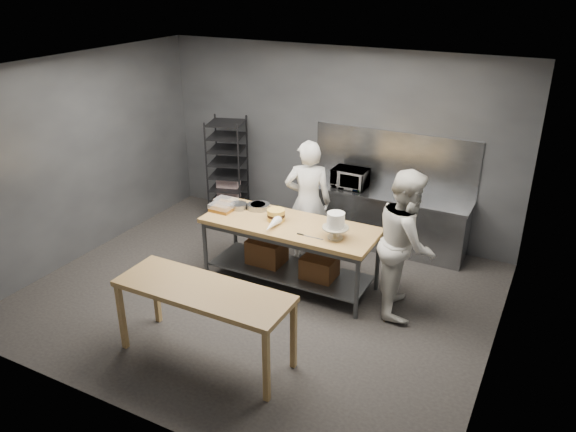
{
  "coord_description": "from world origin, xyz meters",
  "views": [
    {
      "loc": [
        3.36,
        -5.61,
        4.08
      ],
      "look_at": [
        0.22,
        0.43,
        1.05
      ],
      "focal_mm": 35.0,
      "sensor_mm": 36.0,
      "label": 1
    }
  ],
  "objects_px": {
    "near_counter": "(203,295)",
    "microwave": "(350,178)",
    "frosted_cake_stand": "(336,223)",
    "work_table": "(289,246)",
    "speed_rack": "(228,169)",
    "chef_behind": "(308,202)",
    "chef_right": "(406,243)",
    "layer_cake": "(276,215)"
  },
  "relations": [
    {
      "from": "near_counter",
      "to": "microwave",
      "type": "height_order",
      "value": "microwave"
    },
    {
      "from": "frosted_cake_stand",
      "to": "near_counter",
      "type": "bearing_deg",
      "value": -114.45
    },
    {
      "from": "near_counter",
      "to": "frosted_cake_stand",
      "type": "distance_m",
      "value": 1.96
    },
    {
      "from": "near_counter",
      "to": "microwave",
      "type": "xyz_separation_m",
      "value": [
        0.27,
        3.59,
        0.24
      ]
    },
    {
      "from": "microwave",
      "to": "work_table",
      "type": "bearing_deg",
      "value": -96.87
    },
    {
      "from": "speed_rack",
      "to": "chef_behind",
      "type": "distance_m",
      "value": 2.13
    },
    {
      "from": "speed_rack",
      "to": "microwave",
      "type": "height_order",
      "value": "speed_rack"
    },
    {
      "from": "speed_rack",
      "to": "chef_behind",
      "type": "height_order",
      "value": "chef_behind"
    },
    {
      "from": "near_counter",
      "to": "chef_right",
      "type": "bearing_deg",
      "value": 50.45
    },
    {
      "from": "chef_right",
      "to": "microwave",
      "type": "bearing_deg",
      "value": 23.95
    },
    {
      "from": "near_counter",
      "to": "speed_rack",
      "type": "relative_size",
      "value": 1.14
    },
    {
      "from": "layer_cake",
      "to": "microwave",
      "type": "bearing_deg",
      "value": 76.71
    },
    {
      "from": "near_counter",
      "to": "chef_right",
      "type": "height_order",
      "value": "chef_right"
    },
    {
      "from": "chef_right",
      "to": "layer_cake",
      "type": "xyz_separation_m",
      "value": [
        -1.78,
        -0.11,
        0.05
      ]
    },
    {
      "from": "work_table",
      "to": "chef_behind",
      "type": "height_order",
      "value": "chef_behind"
    },
    {
      "from": "work_table",
      "to": "microwave",
      "type": "height_order",
      "value": "microwave"
    },
    {
      "from": "chef_behind",
      "to": "frosted_cake_stand",
      "type": "height_order",
      "value": "chef_behind"
    },
    {
      "from": "chef_behind",
      "to": "chef_right",
      "type": "height_order",
      "value": "chef_right"
    },
    {
      "from": "work_table",
      "to": "layer_cake",
      "type": "xyz_separation_m",
      "value": [
        -0.2,
        -0.01,
        0.43
      ]
    },
    {
      "from": "frosted_cake_stand",
      "to": "work_table",
      "type": "bearing_deg",
      "value": 169.04
    },
    {
      "from": "microwave",
      "to": "layer_cake",
      "type": "distance_m",
      "value": 1.74
    },
    {
      "from": "near_counter",
      "to": "frosted_cake_stand",
      "type": "relative_size",
      "value": 5.69
    },
    {
      "from": "near_counter",
      "to": "chef_behind",
      "type": "height_order",
      "value": "chef_behind"
    },
    {
      "from": "chef_behind",
      "to": "frosted_cake_stand",
      "type": "bearing_deg",
      "value": 108.94
    },
    {
      "from": "work_table",
      "to": "near_counter",
      "type": "relative_size",
      "value": 1.2
    },
    {
      "from": "speed_rack",
      "to": "frosted_cake_stand",
      "type": "relative_size",
      "value": 4.97
    },
    {
      "from": "near_counter",
      "to": "chef_right",
      "type": "distance_m",
      "value": 2.6
    },
    {
      "from": "work_table",
      "to": "speed_rack",
      "type": "height_order",
      "value": "speed_rack"
    },
    {
      "from": "work_table",
      "to": "chef_behind",
      "type": "xyz_separation_m",
      "value": [
        -0.08,
        0.75,
        0.36
      ]
    },
    {
      "from": "microwave",
      "to": "layer_cake",
      "type": "bearing_deg",
      "value": -103.29
    },
    {
      "from": "frosted_cake_stand",
      "to": "layer_cake",
      "type": "xyz_separation_m",
      "value": [
        -0.93,
        0.13,
        -0.14
      ]
    },
    {
      "from": "microwave",
      "to": "layer_cake",
      "type": "height_order",
      "value": "microwave"
    },
    {
      "from": "chef_behind",
      "to": "frosted_cake_stand",
      "type": "distance_m",
      "value": 1.23
    },
    {
      "from": "near_counter",
      "to": "layer_cake",
      "type": "bearing_deg",
      "value": 93.92
    },
    {
      "from": "near_counter",
      "to": "frosted_cake_stand",
      "type": "height_order",
      "value": "frosted_cake_stand"
    },
    {
      "from": "chef_right",
      "to": "frosted_cake_stand",
      "type": "bearing_deg",
      "value": 88.7
    },
    {
      "from": "near_counter",
      "to": "frosted_cake_stand",
      "type": "xyz_separation_m",
      "value": [
        0.8,
        1.76,
        0.32
      ]
    },
    {
      "from": "chef_behind",
      "to": "chef_right",
      "type": "bearing_deg",
      "value": 135.25
    },
    {
      "from": "layer_cake",
      "to": "near_counter",
      "type": "bearing_deg",
      "value": -86.08
    },
    {
      "from": "near_counter",
      "to": "chef_behind",
      "type": "bearing_deg",
      "value": 90.29
    },
    {
      "from": "near_counter",
      "to": "speed_rack",
      "type": "xyz_separation_m",
      "value": [
        -1.97,
        3.51,
        0.04
      ]
    },
    {
      "from": "microwave",
      "to": "frosted_cake_stand",
      "type": "height_order",
      "value": "frosted_cake_stand"
    }
  ]
}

